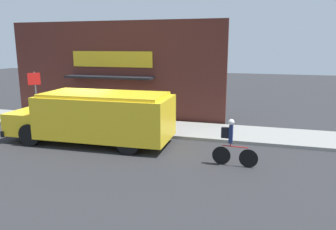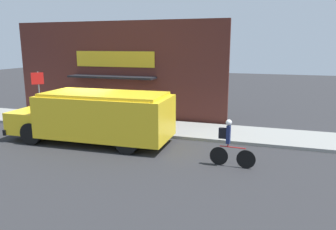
# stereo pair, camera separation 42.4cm
# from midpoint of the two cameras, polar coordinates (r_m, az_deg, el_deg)

# --- Properties ---
(ground_plane) EXTENTS (70.00, 70.00, 0.00)m
(ground_plane) POSITION_cam_midpoint_polar(r_m,az_deg,el_deg) (16.09, -14.69, -2.83)
(ground_plane) COLOR #2B2B2D
(sidewalk) EXTENTS (28.00, 2.79, 0.14)m
(sidewalk) POSITION_cam_midpoint_polar(r_m,az_deg,el_deg) (17.24, -12.33, -1.48)
(sidewalk) COLOR gray
(sidewalk) RESTS_ON ground_plane
(storefront) EXTENTS (12.34, 1.07, 5.29)m
(storefront) POSITION_cam_midpoint_polar(r_m,az_deg,el_deg) (18.29, -10.23, 7.57)
(storefront) COLOR #4C231E
(storefront) RESTS_ON ground_plane
(school_bus) EXTENTS (6.97, 2.90, 2.13)m
(school_bus) POSITION_cam_midpoint_polar(r_m,az_deg,el_deg) (13.91, -13.28, -0.24)
(school_bus) COLOR yellow
(school_bus) RESTS_ON ground_plane
(cyclist) EXTENTS (1.55, 0.21, 1.62)m
(cyclist) POSITION_cam_midpoint_polar(r_m,az_deg,el_deg) (11.26, 9.97, -4.84)
(cyclist) COLOR black
(cyclist) RESTS_ON ground_plane
(stop_sign_post) EXTENTS (0.45, 0.45, 2.58)m
(stop_sign_post) POSITION_cam_midpoint_polar(r_m,az_deg,el_deg) (18.04, -22.75, 4.23)
(stop_sign_post) COLOR slate
(stop_sign_post) RESTS_ON sidewalk
(trash_bin) EXTENTS (0.64, 0.64, 0.77)m
(trash_bin) POSITION_cam_midpoint_polar(r_m,az_deg,el_deg) (17.63, -15.95, 0.14)
(trash_bin) COLOR slate
(trash_bin) RESTS_ON sidewalk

